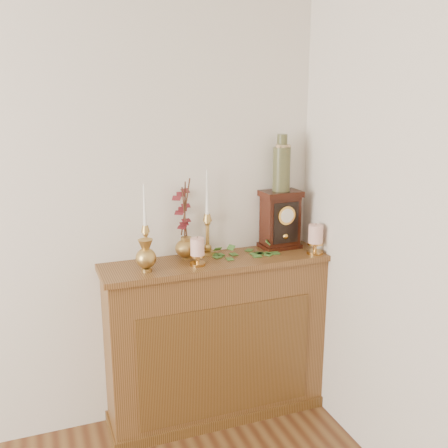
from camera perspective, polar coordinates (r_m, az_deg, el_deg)
name	(u,v)px	position (r m, az deg, el deg)	size (l,w,h in m)	color
console_shelf	(217,343)	(2.99, -0.76, -12.86)	(1.24, 0.34, 0.93)	brown
candlestick_left	(146,238)	(2.71, -8.52, -1.55)	(0.07, 0.07, 0.42)	tan
candlestick_center	(207,228)	(2.84, -1.82, -0.38)	(0.08, 0.08, 0.46)	tan
bud_vase	(146,256)	(2.61, -8.50, -3.45)	(0.10, 0.10, 0.17)	tan
ginger_jar	(183,221)	(2.79, -4.46, 0.30)	(0.18, 0.19, 0.44)	tan
pillar_candle_left	(197,250)	(2.68, -2.91, -2.87)	(0.08, 0.08, 0.15)	#C79345
pillar_candle_right	(315,238)	(2.91, 9.92, -1.48)	(0.09, 0.09, 0.17)	#C79345
ivy_garland	(236,254)	(2.84, 1.32, -3.31)	(0.39, 0.19, 0.07)	#3E6E2A
mantel_clock	(280,220)	(2.98, 6.15, 0.44)	(0.23, 0.16, 0.33)	#37130B
ceramic_vase	(282,166)	(2.92, 6.28, 6.32)	(0.10, 0.10, 0.31)	#1A352A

